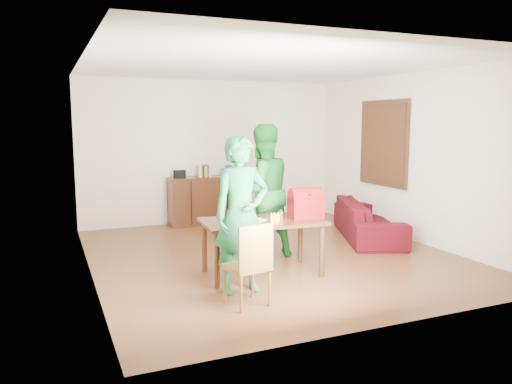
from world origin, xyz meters
name	(u,v)px	position (x,y,z in m)	size (l,w,h in m)	color
room	(268,165)	(0.01, 0.13, 1.31)	(5.20, 5.70, 2.90)	#462311
table	(262,227)	(-0.49, -0.79, 0.62)	(1.56, 0.97, 0.70)	black
chair	(248,281)	(-1.07, -1.72, 0.26)	(0.47, 0.45, 0.90)	brown
person_near	(241,215)	(-0.97, -1.28, 0.89)	(0.65, 0.43, 1.78)	#145C30
person_far	(262,192)	(-0.17, -0.04, 0.95)	(0.92, 0.72, 1.89)	#15611C
laptop	(250,218)	(-0.66, -0.81, 0.75)	(0.42, 0.37, 0.25)	white
bananas	(275,223)	(-0.49, -1.17, 0.73)	(0.16, 0.10, 0.06)	gold
bottle	(280,217)	(-0.41, -1.14, 0.79)	(0.06, 0.06, 0.18)	#562613
red_bag	(306,206)	(0.07, -0.90, 0.86)	(0.42, 0.24, 0.31)	maroon
sofa	(368,220)	(1.95, 0.36, 0.31)	(2.10, 0.82, 0.61)	#3C0714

